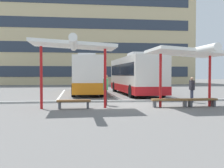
{
  "coord_description": "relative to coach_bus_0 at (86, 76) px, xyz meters",
  "views": [
    {
      "loc": [
        -3.01,
        -15.18,
        1.76
      ],
      "look_at": [
        -0.47,
        3.96,
        1.08
      ],
      "focal_mm": 43.88,
      "sensor_mm": 36.0,
      "label": 1
    }
  ],
  "objects": [
    {
      "name": "waiting_passenger_1",
      "position": [
        0.74,
        -10.25,
        -0.61
      ],
      "size": [
        0.33,
        0.54,
        1.76
      ],
      "color": "black",
      "rests_on": "ground"
    },
    {
      "name": "coach_bus_1",
      "position": [
        4.27,
        -1.94,
        0.03
      ],
      "size": [
        2.91,
        10.79,
        3.56
      ],
      "color": "silver",
      "rests_on": "ground"
    },
    {
      "name": "bench_2",
      "position": [
        5.86,
        -11.6,
        -1.3
      ],
      "size": [
        1.68,
        0.5,
        0.45
      ],
      "color": "brown",
      "rests_on": "ground"
    },
    {
      "name": "waiting_passenger_0",
      "position": [
        6.27,
        -9.4,
        -0.73
      ],
      "size": [
        0.27,
        0.48,
        1.59
      ],
      "color": "#33384C",
      "rests_on": "ground"
    },
    {
      "name": "lane_stripe_0",
      "position": [
        -2.21,
        -1.3,
        -1.63
      ],
      "size": [
        0.16,
        14.0,
        0.01
      ],
      "primitive_type": "cube",
      "color": "white",
      "rests_on": "ground"
    },
    {
      "name": "waiting_shelter_1",
      "position": [
        4.96,
        -11.78,
        1.24
      ],
      "size": [
        3.8,
        5.0,
        3.15
      ],
      "color": "red",
      "rests_on": "ground"
    },
    {
      "name": "lane_stripe_2",
      "position": [
        6.34,
        -1.3,
        -1.63
      ],
      "size": [
        0.16,
        14.0,
        0.01
      ],
      "primitive_type": "cube",
      "color": "white",
      "rests_on": "ground"
    },
    {
      "name": "bench_0",
      "position": [
        -1.05,
        -11.54,
        -1.3
      ],
      "size": [
        1.74,
        0.47,
        0.45
      ],
      "color": "brown",
      "rests_on": "ground"
    },
    {
      "name": "coach_bus_0",
      "position": [
        0.0,
        0.0,
        0.0
      ],
      "size": [
        2.57,
        11.67,
        3.57
      ],
      "color": "silver",
      "rests_on": "ground"
    },
    {
      "name": "ground_plane",
      "position": [
        2.06,
        -10.49,
        -1.64
      ],
      "size": [
        160.0,
        160.0,
        0.0
      ],
      "primitive_type": "plane",
      "color": "slate"
    },
    {
      "name": "waiting_shelter_0",
      "position": [
        -1.05,
        -11.68,
        1.53
      ],
      "size": [
        4.27,
        4.49,
        3.47
      ],
      "color": "red",
      "rests_on": "ground"
    },
    {
      "name": "terminal_building",
      "position": [
        2.09,
        28.31,
        6.55
      ],
      "size": [
        36.7,
        14.53,
        19.11
      ],
      "color": "#D1BC8C",
      "rests_on": "ground"
    },
    {
      "name": "platform_kerb",
      "position": [
        2.06,
        -8.53,
        -1.58
      ],
      "size": [
        44.0,
        0.24,
        0.12
      ],
      "primitive_type": "cube",
      "color": "#ADADA8",
      "rests_on": "ground"
    },
    {
      "name": "lane_stripe_1",
      "position": [
        2.06,
        -1.3,
        -1.63
      ],
      "size": [
        0.16,
        14.0,
        0.01
      ],
      "primitive_type": "cube",
      "color": "white",
      "rests_on": "ground"
    },
    {
      "name": "bench_1",
      "position": [
        4.06,
        -11.57,
        -1.29
      ],
      "size": [
        1.98,
        0.52,
        0.45
      ],
      "color": "brown",
      "rests_on": "ground"
    }
  ]
}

